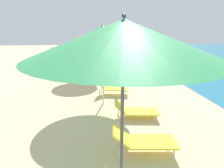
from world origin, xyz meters
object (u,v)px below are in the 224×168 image
Objects in this scene: lounger_farthest_shoreside at (95,54)px; umbrella_sixth at (96,36)px; umbrella_fourth at (102,35)px; umbrella_farthest at (88,36)px; lounger_fourth_inland at (135,110)px; lounger_sixth_inland at (110,64)px; lounger_farthest_inland at (99,57)px; lounger_third_shoreside at (143,140)px; lounger_fourth_shoreside at (112,87)px; person_walking_near at (60,51)px; beach_ball at (126,57)px; lounger_fifth_shoreside at (103,69)px; umbrella_third at (123,39)px; umbrella_fifth at (87,40)px; person_walking_mid at (53,57)px; lounger_sixth_shoreside at (105,60)px.

umbrella_sixth is at bearing -91.68° from lounger_farthest_shoreside.
umbrella_farthest is (-0.64, 11.45, -0.33)m from umbrella_fourth.
lounger_fourth_inland is 0.96× the size of lounger_sixth_inland.
lounger_farthest_inland reaches higher than lounger_farthest_shoreside.
lounger_fourth_shoreside reaches higher than lounger_third_shoreside.
beach_ball is (5.97, 2.36, -0.87)m from person_walking_near.
lounger_fourth_inland is 0.98× the size of lounger_fifth_shoreside.
lounger_fourth_shoreside is 0.95× the size of lounger_fourth_inland.
umbrella_farthest is 2.01× the size of lounger_farthest_inland.
umbrella_third is at bearing -89.94° from umbrella_fourth.
lounger_farthest_shoreside is at bearing 99.07° from lounger_third_shoreside.
umbrella_farthest is 1.92× the size of lounger_farthest_shoreside.
umbrella_fifth is at bearing -122.67° from person_walking_near.
lounger_farthest_inland is 0.78× the size of person_walking_mid.
lounger_sixth_inland is (0.65, 1.76, -0.06)m from lounger_fifth_shoreside.
lounger_third_shoreside is at bearing -79.27° from umbrella_fifth.
person_walking_mid is (-3.30, -4.09, 0.66)m from lounger_farthest_inland.
lounger_farthest_inland is 3.31× the size of beach_ball.
umbrella_farthest is at bearing 101.88° from lounger_third_shoreside.
lounger_fourth_shoreside is 8.60m from person_walking_near.
lounger_farthest_inland is at bearing -45.07° from umbrella_farthest.
lounger_fourth_shoreside is at bearing 84.85° from umbrella_third.
lounger_sixth_shoreside is (0.75, 0.95, -1.99)m from umbrella_sixth.
lounger_fourth_inland is 8.65m from person_walking_mid.
umbrella_farthest reaches higher than lounger_sixth_inland.
person_walking_mid reaches higher than lounger_sixth_inland.
lounger_third_shoreside is 11.87m from lounger_sixth_shoreside.
umbrella_sixth is 3.29m from person_walking_near.
lounger_third_shoreside is 14.45m from beach_ball.
lounger_fifth_shoreside is 3.54m from umbrella_sixth.
lounger_farthest_shoreside is (-0.29, 7.43, -0.02)m from lounger_fifth_shoreside.
umbrella_farthest is at bearing 104.84° from lounger_fourth_inland.
lounger_fourth_inland is 3.87× the size of beach_ball.
umbrella_sixth is 2.01× the size of lounger_farthest_shoreside.
lounger_farthest_shoreside reaches higher than beach_ball.
lounger_sixth_inland is 4.02× the size of beach_ball.
lounger_third_shoreside is at bearing -84.75° from umbrella_farthest.
lounger_farthest_shoreside is (-0.90, 13.71, 0.05)m from lounger_fourth_inland.
lounger_third_shoreside is 1.08× the size of lounger_fourth_shoreside.
beach_ball is (3.70, 7.39, -1.97)m from umbrella_fifth.
lounger_sixth_shoreside is at bearing 100.13° from lounger_fourth_shoreside.
person_walking_near is at bearing -130.86° from lounger_farthest_shoreside.
umbrella_sixth is 1.65× the size of person_walking_mid.
lounger_sixth_inland is at bearing 97.48° from lounger_fourth_inland.
lounger_third_shoreside is 1.74m from lounger_fourth_inland.
lounger_fifth_shoreside is 5.09m from person_walking_near.
lounger_third_shoreside reaches higher than lounger_farthest_shoreside.
lounger_farthest_shoreside is (-0.43, 11.45, -0.02)m from lounger_fourth_shoreside.
umbrella_farthest is at bearing 118.28° from lounger_sixth_inland.
lounger_sixth_shoreside is at bearing -134.23° from beach_ball.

